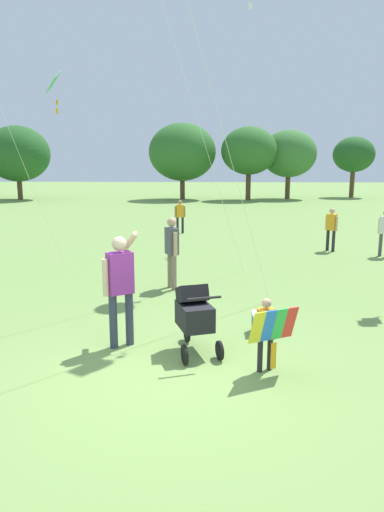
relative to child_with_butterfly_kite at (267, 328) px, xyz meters
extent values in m
plane|color=#75994C|center=(-1.28, -0.11, -0.62)|extent=(120.00, 120.00, 0.00)
cylinder|color=brown|center=(-15.00, 28.59, 0.11)|extent=(0.36, 0.36, 1.46)
ellipsoid|color=#235623|center=(-15.00, 28.59, 2.72)|extent=(4.70, 4.23, 3.99)
cylinder|color=brown|center=(-3.05, 29.48, 0.13)|extent=(0.36, 0.36, 1.49)
ellipsoid|color=#2D6628|center=(-3.05, 29.48, 2.85)|extent=(4.92, 4.43, 4.18)
cylinder|color=brown|center=(1.80, 29.14, 0.35)|extent=(0.36, 0.36, 1.94)
ellipsoid|color=#2D6628|center=(1.80, 29.14, 2.93)|extent=(4.03, 3.63, 3.42)
cylinder|color=brown|center=(4.85, 30.33, 0.24)|extent=(0.36, 0.36, 1.72)
ellipsoid|color=#387033|center=(4.85, 30.33, 2.74)|extent=(4.09, 3.68, 3.48)
cylinder|color=brown|center=(10.18, 32.28, 0.40)|extent=(0.36, 0.36, 2.04)
ellipsoid|color=#235623|center=(10.18, 32.28, 2.70)|extent=(3.21, 2.89, 2.73)
cylinder|color=#232328|center=(0.05, 0.07, -0.37)|extent=(0.07, 0.07, 0.50)
cylinder|color=#232328|center=(-0.09, 0.00, -0.37)|extent=(0.07, 0.07, 0.50)
cube|color=orange|center=(-0.02, 0.03, 0.07)|extent=(0.26, 0.22, 0.38)
cylinder|color=tan|center=(0.10, 0.10, 0.05)|extent=(0.05, 0.05, 0.33)
cylinder|color=tan|center=(-0.14, -0.03, 0.05)|extent=(0.05, 0.05, 0.33)
sphere|color=tan|center=(-0.02, 0.03, 0.34)|extent=(0.13, 0.13, 0.13)
cube|color=red|center=(0.29, -0.01, 0.09)|extent=(0.22, 0.22, 0.46)
cube|color=green|center=(0.14, -0.09, 0.09)|extent=(0.22, 0.22, 0.46)
cube|color=blue|center=(-0.01, -0.16, 0.09)|extent=(0.22, 0.22, 0.46)
cube|color=yellow|center=(-0.16, -0.24, 0.09)|extent=(0.22, 0.22, 0.46)
cube|color=#F4A319|center=(0.07, -0.14, -0.33)|extent=(0.08, 0.05, 0.36)
cylinder|color=#33384C|center=(-2.23, 0.75, -0.20)|extent=(0.12, 0.12, 0.84)
cylinder|color=#33384C|center=(-2.01, 0.89, -0.20)|extent=(0.12, 0.12, 0.84)
cube|color=purple|center=(-2.12, 0.82, 0.54)|extent=(0.43, 0.39, 0.63)
cylinder|color=beige|center=(-2.31, 0.69, 0.49)|extent=(0.09, 0.09, 0.56)
cylinder|color=beige|center=(-2.00, 1.06, 0.97)|extent=(0.35, 0.48, 0.40)
sphere|color=beige|center=(-2.12, 0.82, 0.98)|extent=(0.22, 0.22, 0.22)
cylinder|color=black|center=(-1.13, 1.03, -0.48)|extent=(0.13, 0.28, 0.28)
cylinder|color=black|center=(-1.12, 0.19, -0.48)|extent=(0.13, 0.28, 0.28)
cylinder|color=black|center=(-0.62, 0.36, -0.48)|extent=(0.13, 0.28, 0.28)
cube|color=black|center=(-0.99, 0.64, -0.06)|extent=(0.62, 0.75, 0.36)
cube|color=black|center=(-1.04, 0.76, 0.24)|extent=(0.53, 0.53, 0.35)
cylinder|color=black|center=(-0.84, 0.20, 0.34)|extent=(0.47, 0.19, 0.04)
cylinder|color=silver|center=(-0.72, 2.13, 3.14)|extent=(2.30, 2.34, 7.52)
cube|color=green|center=(-4.96, 6.93, 4.24)|extent=(0.34, 0.75, 0.65)
cube|color=#F4A319|center=(-4.91, 6.94, 3.71)|extent=(0.09, 0.08, 0.14)
cube|color=#F4A319|center=(-4.92, 6.95, 3.49)|extent=(0.09, 0.07, 0.14)
cylinder|color=silver|center=(-5.54, 6.31, 1.73)|extent=(1.18, 1.25, 4.70)
cube|color=white|center=(0.07, 5.77, 5.66)|extent=(0.09, 0.08, 0.14)
cylinder|color=silver|center=(-1.06, 4.57, 2.95)|extent=(2.25, 2.49, 7.14)
cylinder|color=#4C4C51|center=(4.27, 8.17, -0.27)|extent=(0.10, 0.10, 0.69)
cylinder|color=tan|center=(4.22, 8.23, 0.29)|extent=(0.07, 0.07, 0.46)
cylinder|color=#232328|center=(3.04, 8.83, -0.28)|extent=(0.10, 0.10, 0.67)
cylinder|color=#232328|center=(2.90, 8.99, -0.28)|extent=(0.10, 0.10, 0.67)
cube|color=orange|center=(2.97, 8.91, 0.31)|extent=(0.33, 0.34, 0.50)
cylinder|color=tan|center=(3.09, 8.77, 0.27)|extent=(0.07, 0.07, 0.45)
cylinder|color=tan|center=(2.85, 9.04, 0.27)|extent=(0.07, 0.07, 0.45)
sphere|color=tan|center=(2.97, 8.91, 0.66)|extent=(0.17, 0.17, 0.17)
cylinder|color=#7F705B|center=(-1.58, 4.10, -0.23)|extent=(0.11, 0.11, 0.78)
cylinder|color=#7F705B|center=(-1.69, 4.32, -0.23)|extent=(0.11, 0.11, 0.78)
cube|color=#4C4C56|center=(-1.64, 4.21, 0.46)|extent=(0.34, 0.40, 0.59)
cylinder|color=tan|center=(-1.54, 4.02, 0.42)|extent=(0.08, 0.08, 0.52)
cylinder|color=tan|center=(-1.73, 4.40, 0.42)|extent=(0.08, 0.08, 0.52)
sphere|color=tan|center=(-1.64, 4.21, 0.87)|extent=(0.20, 0.20, 0.20)
cylinder|color=#232328|center=(-2.14, 12.47, -0.29)|extent=(0.09, 0.09, 0.65)
cylinder|color=#232328|center=(-1.94, 12.50, -0.29)|extent=(0.09, 0.09, 0.65)
cube|color=orange|center=(-2.04, 12.49, 0.27)|extent=(0.31, 0.22, 0.48)
cylinder|color=#A37556|center=(-2.21, 12.46, 0.24)|extent=(0.07, 0.07, 0.43)
cylinder|color=#A37556|center=(-1.86, 12.51, 0.24)|extent=(0.07, 0.07, 0.43)
sphere|color=#A37556|center=(-2.04, 12.49, 0.61)|extent=(0.17, 0.17, 0.17)
cube|color=#2D5BB7|center=(0.15, 1.47, -0.47)|extent=(0.44, 0.32, 0.30)
cube|color=white|center=(0.15, 1.47, -0.29)|extent=(0.45, 0.33, 0.05)
camera|label=1|loc=(-0.73, -6.02, 2.17)|focal=33.30mm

